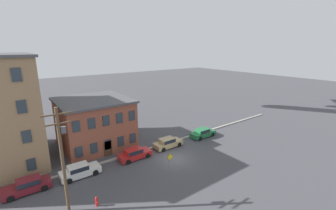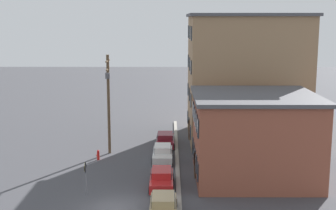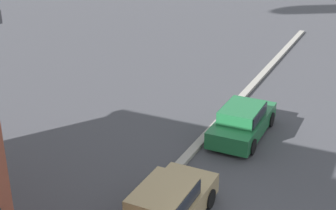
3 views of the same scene
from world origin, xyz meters
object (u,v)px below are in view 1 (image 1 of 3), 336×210
(utility_pole, at_px, (63,156))
(fire_hydrant, at_px, (97,201))
(caution_sign, at_px, (170,160))
(car_green, at_px, (203,133))
(car_maroon, at_px, (28,185))
(car_tan, at_px, (168,143))
(car_white, at_px, (80,170))
(car_red, at_px, (134,153))

(utility_pole, bearing_deg, fire_hydrant, -19.46)
(caution_sign, bearing_deg, car_green, 27.37)
(car_maroon, relative_size, car_green, 1.00)
(car_tan, bearing_deg, car_white, -178.89)
(caution_sign, bearing_deg, car_red, 105.96)
(car_white, bearing_deg, utility_pole, -114.41)
(car_red, height_order, caution_sign, caution_sign)
(car_red, distance_m, caution_sign, 6.01)
(car_red, xyz_separation_m, utility_pole, (-9.50, -5.35, 4.74))
(car_green, bearing_deg, fire_hydrant, -162.84)
(car_red, xyz_separation_m, fire_hydrant, (-7.25, -6.14, -0.27))
(car_maroon, relative_size, caution_sign, 1.70)
(utility_pole, bearing_deg, car_tan, 20.16)
(fire_hydrant, bearing_deg, caution_sign, 2.81)
(utility_pole, xyz_separation_m, fire_hydrant, (2.25, -0.80, -5.00))
(car_white, bearing_deg, caution_sign, -33.04)
(car_white, height_order, caution_sign, caution_sign)
(car_tan, height_order, car_green, same)
(car_tan, distance_m, car_green, 7.03)
(car_white, xyz_separation_m, car_green, (19.76, 0.04, 0.00))
(car_tan, xyz_separation_m, car_green, (7.02, -0.20, 0.00))
(car_red, bearing_deg, utility_pole, -150.62)
(car_green, bearing_deg, car_white, -179.87)
(caution_sign, height_order, utility_pole, utility_pole)
(utility_pole, bearing_deg, car_red, 29.38)
(car_tan, bearing_deg, car_maroon, -179.84)
(caution_sign, distance_m, fire_hydrant, 8.98)
(car_white, relative_size, car_green, 1.00)
(car_maroon, relative_size, utility_pole, 0.45)
(car_white, bearing_deg, car_green, 0.13)
(caution_sign, relative_size, fire_hydrant, 2.70)
(car_tan, bearing_deg, utility_pole, -159.84)
(car_maroon, bearing_deg, car_green, -0.35)
(car_white, height_order, car_red, same)
(car_maroon, bearing_deg, car_tan, 0.16)
(car_green, distance_m, utility_pole, 23.29)
(caution_sign, xyz_separation_m, fire_hydrant, (-8.88, -0.44, -1.24))
(car_tan, xyz_separation_m, fire_hydrant, (-12.89, -6.35, -0.27))
(car_red, height_order, car_green, same)
(car_maroon, bearing_deg, utility_pole, -63.88)
(car_maroon, distance_m, car_white, 5.12)
(car_maroon, height_order, caution_sign, caution_sign)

